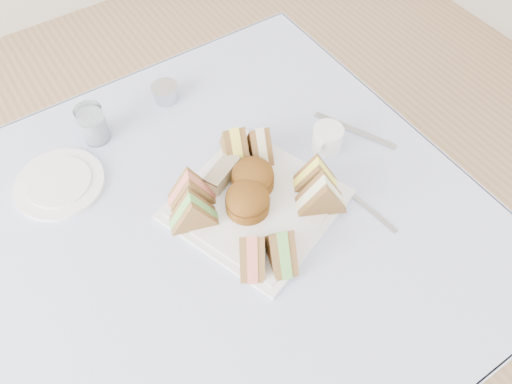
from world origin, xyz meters
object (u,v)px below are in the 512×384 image
serving_plate (256,204)px  creamer_jug (327,139)px  water_glass (93,124)px  table (230,297)px

serving_plate → creamer_jug: 0.23m
water_glass → serving_plate: bearing=-61.1°
serving_plate → water_glass: size_ratio=3.35×
water_glass → creamer_jug: size_ratio=1.33×
table → water_glass: (-0.12, 0.35, 0.42)m
table → water_glass: water_glass is taller
water_glass → table: bearing=-71.2°
table → serving_plate: (0.08, -0.01, 0.38)m
table → creamer_jug: bearing=7.6°
water_glass → creamer_jug: bearing=-36.8°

